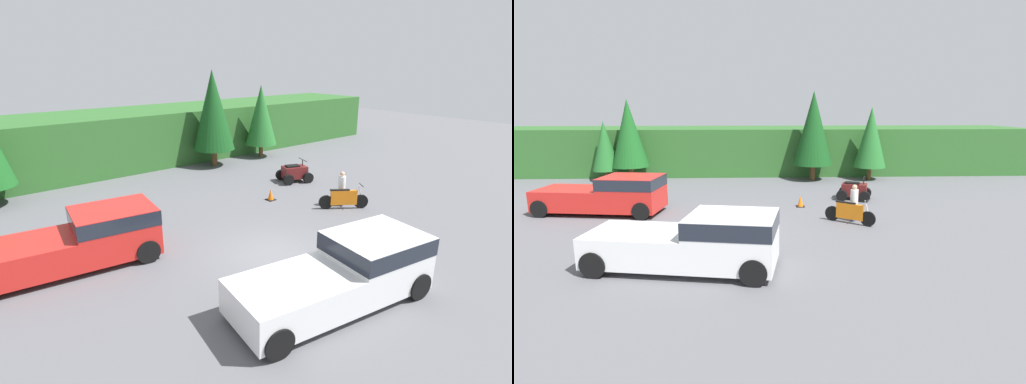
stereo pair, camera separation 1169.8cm
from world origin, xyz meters
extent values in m
plane|color=#5B5B60|center=(0.00, 0.00, 0.00)|extent=(80.00, 80.00, 0.00)
cube|color=#2D6028|center=(0.00, 16.00, 1.71)|extent=(44.00, 6.00, 3.42)
cylinder|color=brown|center=(5.54, 11.91, 0.54)|extent=(0.36, 0.36, 1.09)
cone|color=#144719|center=(5.54, 11.91, 3.57)|extent=(2.66, 2.66, 4.96)
cylinder|color=brown|center=(9.51, 11.91, 0.45)|extent=(0.30, 0.30, 0.90)
cone|color=#236628|center=(9.51, 11.91, 2.94)|extent=(2.20, 2.20, 4.09)
cube|color=red|center=(-4.26, 3.38, 1.02)|extent=(2.89, 2.42, 1.60)
cube|color=#1E232D|center=(-4.26, 3.38, 1.55)|extent=(2.92, 2.45, 0.51)
cube|color=red|center=(-7.18, 3.75, 0.71)|extent=(3.48, 2.50, 0.97)
cylinder|color=black|center=(-3.35, 4.25, 0.41)|extent=(0.84, 0.38, 0.82)
cylinder|color=black|center=(-3.59, 2.32, 0.41)|extent=(0.84, 0.38, 0.82)
cube|color=white|center=(0.84, -3.58, 1.02)|extent=(2.95, 2.50, 1.60)
cube|color=#1E232D|center=(0.84, -3.58, 1.55)|extent=(2.98, 2.53, 0.51)
cube|color=white|center=(-2.07, -3.12, 0.71)|extent=(3.53, 2.60, 0.97)
cylinder|color=black|center=(1.78, -2.75, 0.41)|extent=(0.85, 0.41, 0.82)
cylinder|color=black|center=(1.47, -4.67, 0.41)|extent=(0.85, 0.41, 0.82)
cylinder|color=black|center=(-2.99, -1.99, 0.41)|extent=(0.85, 0.41, 0.82)
cylinder|color=black|center=(-3.30, -3.90, 0.41)|extent=(0.85, 0.41, 0.82)
cylinder|color=black|center=(6.34, 0.92, 0.33)|extent=(0.60, 0.46, 0.66)
cylinder|color=black|center=(4.99, 1.88, 0.33)|extent=(0.60, 0.46, 0.66)
cube|color=orange|center=(5.66, 1.40, 0.54)|extent=(1.10, 0.84, 0.69)
cylinder|color=#B7B7BC|center=(6.30, 0.95, 0.73)|extent=(0.27, 0.21, 0.78)
cylinder|color=black|center=(6.30, 0.95, 1.13)|extent=(0.38, 0.51, 0.04)
cube|color=black|center=(5.49, 1.52, 0.91)|extent=(0.82, 0.64, 0.06)
cylinder|color=black|center=(7.74, 6.27, 0.29)|extent=(0.63, 0.40, 0.59)
cylinder|color=black|center=(7.38, 5.26, 0.29)|extent=(0.63, 0.40, 0.59)
cylinder|color=black|center=(6.60, 6.67, 0.29)|extent=(0.63, 0.40, 0.59)
cylinder|color=black|center=(6.24, 5.67, 0.29)|extent=(0.63, 0.40, 0.59)
cube|color=#5B1919|center=(6.99, 5.97, 0.55)|extent=(1.52, 1.22, 0.66)
cylinder|color=black|center=(7.45, 5.81, 1.05)|extent=(0.06, 0.06, 0.35)
cylinder|color=black|center=(7.45, 5.81, 1.23)|extent=(0.37, 0.96, 0.04)
cube|color=black|center=(6.86, 6.02, 0.92)|extent=(0.88, 0.70, 0.08)
cylinder|color=navy|center=(5.97, 1.85, 0.41)|extent=(0.23, 0.23, 0.82)
cylinder|color=navy|center=(5.88, 1.68, 0.41)|extent=(0.23, 0.23, 0.82)
cylinder|color=white|center=(5.92, 1.76, 1.13)|extent=(0.46, 0.46, 0.62)
sphere|color=tan|center=(5.92, 1.76, 1.55)|extent=(0.30, 0.30, 0.22)
cube|color=black|center=(3.85, 4.44, 0.01)|extent=(0.42, 0.42, 0.03)
cone|color=orange|center=(3.85, 4.44, 0.28)|extent=(0.32, 0.32, 0.55)
camera|label=1|loc=(-8.52, -9.47, 6.60)|focal=28.00mm
camera|label=2|loc=(1.52, -15.27, 5.03)|focal=28.00mm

